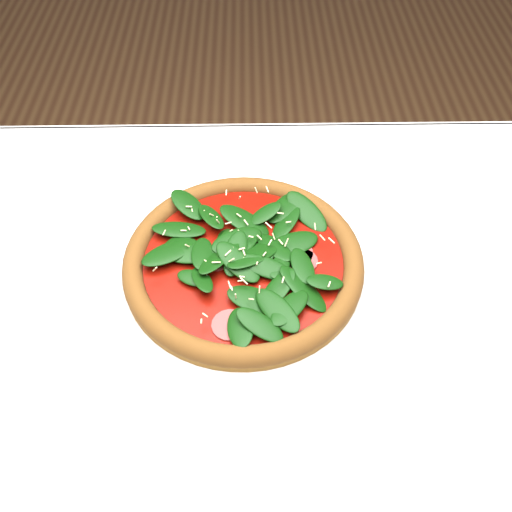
{
  "coord_description": "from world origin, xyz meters",
  "views": [
    {
      "loc": [
        0.05,
        -0.46,
        1.38
      ],
      "look_at": [
        0.06,
        0.07,
        0.77
      ],
      "focal_mm": 40.0,
      "sensor_mm": 36.0,
      "label": 1
    }
  ],
  "objects": [
    {
      "name": "plate",
      "position": [
        0.04,
        0.05,
        0.76
      ],
      "size": [
        0.39,
        0.39,
        0.02
      ],
      "color": "silver",
      "rests_on": "dining_table"
    },
    {
      "name": "ground",
      "position": [
        0.0,
        0.0,
        0.0
      ],
      "size": [
        6.0,
        6.0,
        0.0
      ],
      "primitive_type": "plane",
      "color": "brown",
      "rests_on": "ground"
    },
    {
      "name": "saucer_far",
      "position": [
        0.44,
        0.25,
        0.76
      ],
      "size": [
        0.12,
        0.12,
        0.01
      ],
      "color": "silver",
      "rests_on": "dining_table"
    },
    {
      "name": "pizza",
      "position": [
        0.04,
        0.05,
        0.78
      ],
      "size": [
        0.37,
        0.37,
        0.04
      ],
      "rotation": [
        0.0,
        0.0,
        -0.09
      ],
      "color": "olive",
      "rests_on": "plate"
    },
    {
      "name": "dining_table",
      "position": [
        0.0,
        0.0,
        0.65
      ],
      "size": [
        1.21,
        0.81,
        0.75
      ],
      "color": "white",
      "rests_on": "ground"
    }
  ]
}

